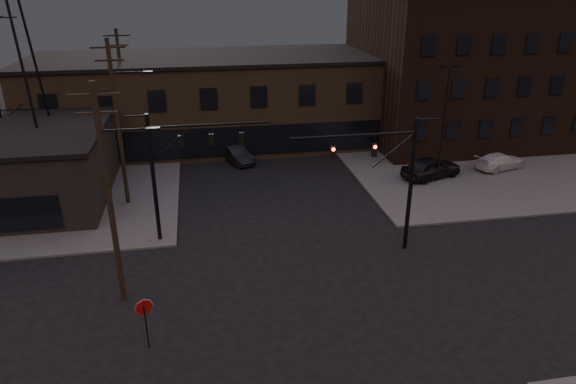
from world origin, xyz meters
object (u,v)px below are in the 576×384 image
object	(u,v)px
traffic_signal_far	(175,163)
car_crossing	(236,154)
parked_car_lot_a	(431,167)
parked_car_lot_b	(500,161)
traffic_signal_near	(393,172)
stop_sign	(145,313)

from	to	relation	value
traffic_signal_far	car_crossing	xyz separation A→B (m)	(4.58, 13.67, -4.28)
parked_car_lot_a	parked_car_lot_b	bearing A→B (deg)	-100.57
traffic_signal_near	stop_sign	distance (m)	15.17
parked_car_lot_b	car_crossing	world-z (taller)	parked_car_lot_b
parked_car_lot_b	traffic_signal_far	bearing A→B (deg)	90.49
traffic_signal_far	car_crossing	size ratio (longest dim) A/B	1.80
stop_sign	car_crossing	distance (m)	24.40
traffic_signal_near	parked_car_lot_a	bearing A→B (deg)	54.10
traffic_signal_near	stop_sign	world-z (taller)	traffic_signal_near
traffic_signal_far	parked_car_lot_a	distance (m)	21.06
parked_car_lot_a	parked_car_lot_b	world-z (taller)	parked_car_lot_a
traffic_signal_near	parked_car_lot_a	world-z (taller)	traffic_signal_near
traffic_signal_far	parked_car_lot_b	world-z (taller)	traffic_signal_far
stop_sign	traffic_signal_far	bearing A→B (deg)	82.68
parked_car_lot_a	car_crossing	size ratio (longest dim) A/B	1.13
parked_car_lot_a	car_crossing	distance (m)	16.45
parked_car_lot_a	traffic_signal_near	bearing A→B (deg)	125.90
traffic_signal_near	traffic_signal_far	world-z (taller)	same
traffic_signal_far	stop_sign	xyz separation A→B (m)	(-1.28, -9.99, -3.17)
parked_car_lot_b	car_crossing	size ratio (longest dim) A/B	1.02
stop_sign	parked_car_lot_a	xyz separation A→B (m)	(20.81, 16.78, -0.84)
parked_car_lot_a	car_crossing	bearing A→B (deg)	47.09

